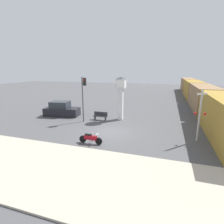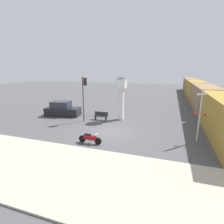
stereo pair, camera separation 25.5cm
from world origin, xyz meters
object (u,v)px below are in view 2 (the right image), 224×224
object	(u,v)px
clock_tower	(121,92)
bench	(101,116)
motorcycle	(90,138)
traffic_light	(84,92)
railroad_crossing_signal	(200,114)
parked_car	(62,110)
freight_train	(199,93)

from	to	relation	value
clock_tower	bench	xyz separation A→B (m)	(-2.11, -0.90, -2.70)
motorcycle	traffic_light	world-z (taller)	traffic_light
motorcycle	traffic_light	size ratio (longest dim) A/B	0.39
bench	clock_tower	bearing A→B (deg)	22.98
traffic_light	railroad_crossing_signal	world-z (taller)	traffic_light
motorcycle	clock_tower	size ratio (longest dim) A/B	0.40
motorcycle	parked_car	size ratio (longest dim) A/B	0.43
motorcycle	freight_train	xyz separation A→B (m)	(10.25, 21.70, 1.30)
parked_car	traffic_light	bearing A→B (deg)	-29.99
clock_tower	traffic_light	distance (m)	4.09
clock_tower	freight_train	world-z (taller)	clock_tower
freight_train	parked_car	distance (m)	22.88
clock_tower	bench	bearing A→B (deg)	-157.02
clock_tower	parked_car	distance (m)	7.81
traffic_light	bench	bearing A→B (deg)	40.21
traffic_light	railroad_crossing_signal	bearing A→B (deg)	-11.11
motorcycle	railroad_crossing_signal	distance (m)	8.66
motorcycle	clock_tower	distance (m)	7.79
parked_car	bench	bearing A→B (deg)	-12.25
motorcycle	railroad_crossing_signal	world-z (taller)	railroad_crossing_signal
motorcycle	traffic_light	xyz separation A→B (m)	(-3.09, 5.18, 2.90)
freight_train	traffic_light	xyz separation A→B (m)	(-13.34, -16.51, 1.61)
traffic_light	bench	distance (m)	3.36
freight_train	traffic_light	distance (m)	21.29
motorcycle	clock_tower	world-z (taller)	clock_tower
railroad_crossing_signal	freight_train	bearing A→B (deg)	82.81
freight_train	railroad_crossing_signal	xyz separation A→B (m)	(-2.36, -18.67, 0.56)
parked_car	motorcycle	bearing A→B (deg)	-52.74
bench	parked_car	xyz separation A→B (m)	(-5.29, 0.30, 0.26)
clock_tower	railroad_crossing_signal	bearing A→B (deg)	-29.59
freight_train	parked_car	bearing A→B (deg)	-138.90
traffic_light	parked_car	size ratio (longest dim) A/B	1.10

